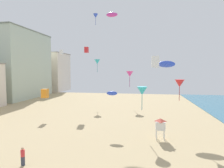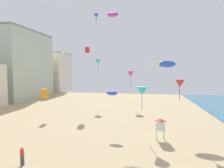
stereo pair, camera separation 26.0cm
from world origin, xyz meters
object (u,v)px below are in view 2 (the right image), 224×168
at_px(kite_white_box, 62,52).
at_px(kite_white_box_2, 155,62).
at_px(kite_cyan_delta_2, 98,62).
at_px(kite_magenta_delta, 131,74).
at_px(kite_blue_parafoil_2, 167,64).
at_px(kite_blue_delta, 96,16).
at_px(kite_flyer, 22,155).
at_px(kite_magenta_parafoil, 113,15).
at_px(kite_orange_box, 45,93).
at_px(kite_red_box, 87,50).
at_px(lifeguard_stand, 160,124).
at_px(kite_red_delta, 180,83).
at_px(kite_blue_parafoil, 112,93).
at_px(kite_cyan_delta, 142,91).

relative_size(kite_white_box, kite_white_box_2, 0.73).
xyz_separation_m(kite_cyan_delta_2, kite_magenta_delta, (8.31, -2.00, -3.01)).
bearing_deg(kite_cyan_delta_2, kite_magenta_delta, -13.55).
bearing_deg(kite_white_box, kite_blue_parafoil_2, -25.76).
height_order(kite_white_box, kite_blue_delta, kite_blue_delta).
distance_m(kite_flyer, kite_magenta_parafoil, 32.83).
xyz_separation_m(kite_cyan_delta_2, kite_blue_delta, (2.39, -10.75, 8.13)).
bearing_deg(kite_flyer, kite_blue_parafoil_2, -57.89).
bearing_deg(kite_orange_box, kite_magenta_parafoil, 79.67).
height_order(kite_flyer, kite_white_box_2, kite_white_box_2).
distance_m(kite_flyer, kite_red_box, 30.71).
bearing_deg(kite_blue_delta, lifeguard_stand, -48.40).
bearing_deg(lifeguard_stand, kite_magenta_delta, 119.16).
height_order(lifeguard_stand, kite_magenta_parafoil, kite_magenta_parafoil).
height_order(kite_red_delta, kite_cyan_delta_2, kite_cyan_delta_2).
distance_m(kite_white_box_2, kite_blue_parafoil_2, 6.02).
relative_size(kite_flyer, kite_blue_parafoil, 1.06).
xyz_separation_m(lifeguard_stand, kite_red_box, (-15.17, 19.62, 11.25)).
distance_m(kite_magenta_parafoil, kite_cyan_delta_2, 12.12).
relative_size(kite_cyan_delta_2, kite_blue_parafoil_2, 1.20).
bearing_deg(kite_white_box_2, kite_blue_parafoil, 167.16).
distance_m(lifeguard_stand, kite_cyan_delta, 4.72).
bearing_deg(kite_red_box, lifeguard_stand, -52.29).
relative_size(kite_red_box, kite_blue_delta, 0.63).
distance_m(kite_blue_delta, kite_magenta_delta, 15.35).
bearing_deg(kite_flyer, kite_white_box_2, -65.47).
height_order(kite_white_box, kite_blue_parafoil_2, kite_white_box).
distance_m(kite_flyer, kite_blue_parafoil_2, 22.94).
bearing_deg(kite_magenta_delta, kite_blue_parafoil_2, -63.59).
distance_m(kite_orange_box, kite_blue_delta, 20.77).
relative_size(kite_flyer, kite_white_box_2, 1.11).
distance_m(kite_white_box, kite_magenta_parafoil, 14.29).
bearing_deg(kite_blue_parafoil_2, kite_cyan_delta_2, 134.11).
xyz_separation_m(kite_white_box, kite_blue_parafoil, (14.41, -15.10, -7.56)).
xyz_separation_m(kite_white_box, kite_cyan_delta_2, (7.37, 4.68, -2.10)).
bearing_deg(lifeguard_stand, kite_white_box_2, 120.53).
relative_size(kite_white_box_2, kite_magenta_delta, 0.40).
bearing_deg(kite_flyer, kite_magenta_delta, -31.00).
distance_m(lifeguard_stand, kite_blue_delta, 23.72).
xyz_separation_m(kite_white_box, kite_red_delta, (23.46, -16.11, -5.97)).
relative_size(kite_blue_parafoil, kite_red_box, 1.19).
bearing_deg(kite_white_box, kite_blue_delta, -31.89).
distance_m(kite_red_delta, kite_red_box, 25.48).
bearing_deg(kite_white_box_2, kite_flyer, -138.02).
distance_m(kite_white_box, kite_red_box, 5.84).
relative_size(lifeguard_stand, kite_white_box, 2.37).
xyz_separation_m(kite_white_box, kite_white_box_2, (20.31, -16.45, -3.19)).
height_order(kite_cyan_delta, kite_cyan_delta_2, kite_cyan_delta_2).
xyz_separation_m(kite_flyer, kite_magenta_delta, (7.16, 29.73, 6.56)).
distance_m(kite_red_box, kite_magenta_parafoil, 9.71).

